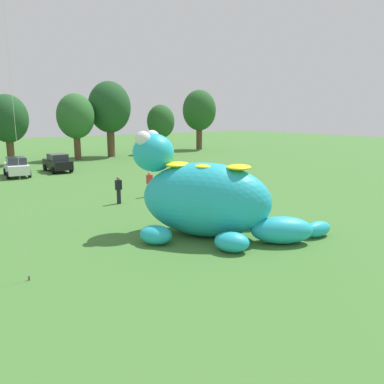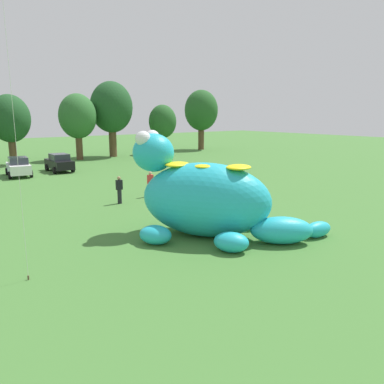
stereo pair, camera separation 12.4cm
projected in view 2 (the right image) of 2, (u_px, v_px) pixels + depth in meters
ground_plane at (216, 228)px, 18.63m from camera, size 160.00×160.00×0.00m
giant_inflatable_creature at (206, 198)px, 17.26m from camera, size 7.96×7.60×4.73m
car_white at (18, 167)px, 34.05m from camera, size 2.30×4.27×1.72m
car_black at (59, 163)px, 36.88m from camera, size 2.00×4.13×1.72m
tree_centre_left at (10, 119)px, 40.86m from camera, size 4.24×4.24×7.53m
tree_centre at (78, 117)px, 45.68m from camera, size 4.43×4.43×7.86m
tree_centre_right at (111, 108)px, 48.77m from camera, size 5.37×5.37×9.53m
tree_mid_right at (163, 122)px, 52.54m from camera, size 3.78×3.78×6.71m
tree_right at (201, 111)px, 58.70m from camera, size 5.11×5.11×9.07m
spectator_near_inflatable at (119, 190)px, 23.64m from camera, size 0.38×0.26×1.71m
spectator_mid_field at (150, 184)px, 25.66m from camera, size 0.38×0.26×1.71m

